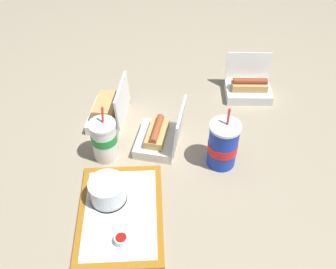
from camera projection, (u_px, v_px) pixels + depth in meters
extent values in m
plane|color=gray|center=(179.00, 148.00, 1.36)|extent=(3.20, 3.20, 0.00)
cube|color=#A56619|center=(121.00, 213.00, 1.16)|extent=(0.39, 0.28, 0.01)
cube|color=white|center=(120.00, 212.00, 1.15)|extent=(0.34, 0.24, 0.00)
cylinder|color=black|center=(109.00, 198.00, 1.19)|extent=(0.12, 0.12, 0.01)
cylinder|color=#BC7084|center=(108.00, 192.00, 1.17)|extent=(0.09, 0.09, 0.05)
cylinder|color=silver|center=(108.00, 190.00, 1.16)|extent=(0.12, 0.12, 0.07)
cylinder|color=white|center=(121.00, 240.00, 1.07)|extent=(0.04, 0.04, 0.02)
cylinder|color=#9E140F|center=(121.00, 238.00, 1.06)|extent=(0.03, 0.03, 0.01)
cube|color=white|center=(130.00, 224.00, 1.12)|extent=(0.12, 0.12, 0.00)
cube|color=white|center=(91.00, 240.00, 1.08)|extent=(0.11, 0.05, 0.00)
cube|color=white|center=(157.00, 141.00, 1.36)|extent=(0.21, 0.19, 0.04)
cube|color=white|center=(179.00, 126.00, 1.29)|extent=(0.17, 0.07, 0.14)
cube|color=tan|center=(157.00, 134.00, 1.34)|extent=(0.15, 0.10, 0.03)
cylinder|color=#9E4728|center=(157.00, 129.00, 1.32)|extent=(0.13, 0.07, 0.03)
cylinder|color=yellow|center=(157.00, 127.00, 1.32)|extent=(0.11, 0.04, 0.01)
cube|color=white|center=(108.00, 116.00, 1.46)|extent=(0.22, 0.17, 0.04)
cube|color=white|center=(122.00, 100.00, 1.40)|extent=(0.19, 0.06, 0.13)
cube|color=tan|center=(107.00, 110.00, 1.44)|extent=(0.15, 0.11, 0.02)
cube|color=#D64C38|center=(106.00, 107.00, 1.43)|extent=(0.15, 0.11, 0.01)
cube|color=tan|center=(106.00, 103.00, 1.42)|extent=(0.15, 0.11, 0.02)
cube|color=white|center=(248.00, 93.00, 1.57)|extent=(0.14, 0.20, 0.04)
cube|color=white|center=(248.00, 66.00, 1.57)|extent=(0.05, 0.19, 0.12)
cube|color=tan|center=(249.00, 86.00, 1.54)|extent=(0.07, 0.15, 0.03)
cylinder|color=brown|center=(250.00, 81.00, 1.52)|extent=(0.04, 0.14, 0.03)
cylinder|color=yellow|center=(251.00, 79.00, 1.52)|extent=(0.02, 0.12, 0.01)
cylinder|color=white|center=(105.00, 141.00, 1.29)|extent=(0.09, 0.09, 0.15)
cylinder|color=#198C33|center=(104.00, 137.00, 1.27)|extent=(0.09, 0.09, 0.03)
cylinder|color=white|center=(102.00, 125.00, 1.23)|extent=(0.09, 0.09, 0.01)
cylinder|color=red|center=(103.00, 115.00, 1.21)|extent=(0.01, 0.01, 0.06)
cylinder|color=#1938B7|center=(223.00, 146.00, 1.26)|extent=(0.10, 0.10, 0.17)
cylinder|color=red|center=(223.00, 146.00, 1.26)|extent=(0.10, 0.10, 0.04)
cylinder|color=white|center=(226.00, 127.00, 1.20)|extent=(0.10, 0.10, 0.01)
cylinder|color=red|center=(228.00, 117.00, 1.18)|extent=(0.01, 0.01, 0.06)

